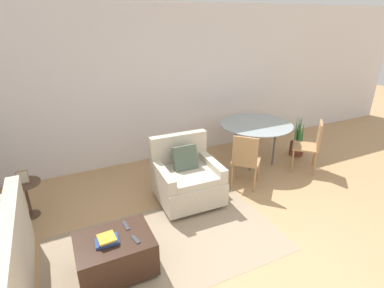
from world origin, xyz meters
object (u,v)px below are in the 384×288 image
at_px(armchair, 187,178).
at_px(side_table, 26,193).
at_px(potted_plant_small, 297,143).
at_px(dining_chair_near_right, 311,143).
at_px(tv_remote_secondary, 126,225).
at_px(dining_table, 256,127).
at_px(dining_chair_near_left, 246,158).
at_px(book_stack, 107,240).
at_px(picture_frame, 22,177).
at_px(tv_remote_primary, 136,239).
at_px(ottoman, 116,254).

bearing_deg(armchair, side_table, 165.25).
relative_size(armchair, potted_plant_small, 1.11).
relative_size(armchair, dining_chair_near_right, 1.04).
relative_size(tv_remote_secondary, dining_table, 0.13).
bearing_deg(potted_plant_small, dining_table, 173.60).
height_order(dining_table, dining_chair_near_left, dining_chair_near_left).
distance_m(book_stack, picture_frame, 1.71).
distance_m(armchair, dining_chair_near_right, 2.33).
height_order(tv_remote_primary, dining_chair_near_left, dining_chair_near_left).
xyz_separation_m(picture_frame, dining_chair_near_left, (3.05, -0.64, -0.08)).
distance_m(ottoman, tv_remote_primary, 0.30).
height_order(side_table, dining_chair_near_left, dining_chair_near_left).
bearing_deg(book_stack, ottoman, 26.14).
distance_m(book_stack, tv_remote_secondary, 0.30).
height_order(book_stack, tv_remote_secondary, book_stack).
height_order(tv_remote_secondary, dining_chair_near_right, dining_chair_near_right).
xyz_separation_m(armchair, ottoman, (-1.25, -0.93, -0.12)).
bearing_deg(potted_plant_small, side_table, 179.22).
xyz_separation_m(side_table, dining_table, (3.74, 0.04, 0.33)).
distance_m(tv_remote_secondary, dining_table, 3.07).
relative_size(armchair, tv_remote_secondary, 5.49).
bearing_deg(tv_remote_secondary, side_table, 127.06).
bearing_deg(armchair, picture_frame, 165.25).
distance_m(armchair, tv_remote_primary, 1.49).
bearing_deg(potted_plant_small, tv_remote_primary, -157.22).
xyz_separation_m(tv_remote_secondary, picture_frame, (-1.01, 1.34, 0.16)).
distance_m(dining_table, potted_plant_small, 1.07).
bearing_deg(book_stack, potted_plant_small, 20.38).
height_order(ottoman, side_table, side_table).
bearing_deg(side_table, dining_chair_near_right, -8.23).
xyz_separation_m(dining_table, dining_chair_near_left, (-0.68, -0.68, -0.17)).
bearing_deg(side_table, picture_frame, 90.00).
bearing_deg(side_table, tv_remote_primary, -56.86).
height_order(armchair, ottoman, armchair).
distance_m(armchair, potted_plant_small, 2.65).
bearing_deg(tv_remote_primary, potted_plant_small, 22.78).
bearing_deg(dining_table, book_stack, -152.15).
distance_m(tv_remote_primary, side_table, 1.91).
relative_size(side_table, picture_frame, 2.98).
bearing_deg(dining_chair_near_left, ottoman, -159.00).
bearing_deg(dining_chair_near_right, dining_chair_near_left, -180.00).
bearing_deg(armchair, tv_remote_primary, -135.22).
height_order(armchair, picture_frame, armchair).
height_order(picture_frame, dining_chair_near_left, dining_chair_near_left).
height_order(armchair, side_table, armchair).
height_order(armchair, tv_remote_primary, armchair).
height_order(tv_remote_primary, side_table, side_table).
bearing_deg(tv_remote_secondary, dining_chair_near_left, 18.85).
xyz_separation_m(ottoman, book_stack, (-0.07, -0.03, 0.23)).
height_order(picture_frame, dining_table, dining_table).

